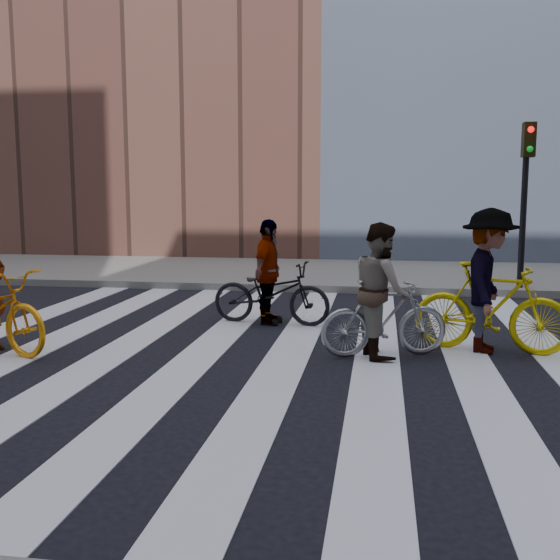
% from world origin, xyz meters
% --- Properties ---
extents(ground, '(100.00, 100.00, 0.00)m').
position_xyz_m(ground, '(0.00, 0.00, 0.00)').
color(ground, black).
rests_on(ground, ground).
extents(sidewalk_far, '(100.00, 5.00, 0.15)m').
position_xyz_m(sidewalk_far, '(0.00, 7.50, 0.07)').
color(sidewalk_far, gray).
rests_on(sidewalk_far, ground).
extents(zebra_crosswalk, '(8.25, 10.00, 0.01)m').
position_xyz_m(zebra_crosswalk, '(0.00, 0.00, 0.01)').
color(zebra_crosswalk, silver).
rests_on(zebra_crosswalk, ground).
extents(traffic_signal, '(0.22, 0.42, 3.33)m').
position_xyz_m(traffic_signal, '(4.40, 5.32, 2.28)').
color(traffic_signal, black).
rests_on(traffic_signal, ground).
extents(bike_silver_mid, '(1.68, 0.91, 0.97)m').
position_xyz_m(bike_silver_mid, '(1.73, 0.12, 0.48)').
color(bike_silver_mid, '#979CA0').
rests_on(bike_silver_mid, ground).
extents(bike_yellow_right, '(2.00, 0.95, 1.16)m').
position_xyz_m(bike_yellow_right, '(3.08, 0.55, 0.58)').
color(bike_yellow_right, yellow).
rests_on(bike_yellow_right, ground).
extents(bike_dark_rear, '(1.93, 0.90, 0.98)m').
position_xyz_m(bike_dark_rear, '(0.01, 1.86, 0.49)').
color(bike_dark_rear, black).
rests_on(bike_dark_rear, ground).
extents(rider_mid, '(0.85, 0.96, 1.68)m').
position_xyz_m(rider_mid, '(1.68, 0.12, 0.84)').
color(rider_mid, slate).
rests_on(rider_mid, ground).
extents(rider_right, '(0.93, 1.31, 1.84)m').
position_xyz_m(rider_right, '(3.03, 0.55, 0.92)').
color(rider_right, slate).
rests_on(rider_right, ground).
extents(rider_rear, '(0.52, 1.00, 1.62)m').
position_xyz_m(rider_rear, '(-0.04, 1.86, 0.81)').
color(rider_rear, slate).
rests_on(rider_rear, ground).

